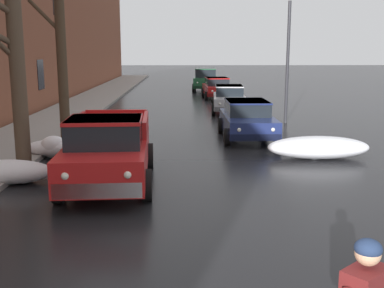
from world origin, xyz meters
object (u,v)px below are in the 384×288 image
Objects in this scene: sedan_darkblue_parked_kerbside_close at (247,118)px; suv_green_queued_behind_truck at (206,79)px; street_lamp_post at (288,52)px; pickup_truck_red_approaching_near_lane at (108,150)px; bare_tree_mid_block at (59,45)px; sedan_silver_parked_kerbside_mid at (229,98)px; bare_tree_second_along_sidewalk at (13,65)px; sedan_red_parked_far_down_block at (217,87)px.

sedan_darkblue_parked_kerbside_close is 0.94× the size of suv_green_queued_behind_truck.
suv_green_queued_behind_truck is (-0.55, 20.85, 0.23)m from sedan_darkblue_parked_kerbside_close.
street_lamp_post reaches higher than suv_green_queued_behind_truck.
sedan_darkblue_parked_kerbside_close is at bearing 55.75° from pickup_truck_red_approaching_near_lane.
sedan_silver_parked_kerbside_mid is (6.73, 8.49, -2.70)m from bare_tree_mid_block.
pickup_truck_red_approaching_near_lane is 7.55m from sedan_darkblue_parked_kerbside_close.
sedan_red_parked_far_down_block is (6.63, 20.30, -2.17)m from bare_tree_second_along_sidewalk.
bare_tree_mid_block reaches higher than sedan_darkblue_parked_kerbside_close.
suv_green_queued_behind_truck reaches higher than sedan_darkblue_parked_kerbside_close.
bare_tree_mid_block is 1.28× the size of pickup_truck_red_approaching_near_lane.
sedan_silver_parked_kerbside_mid is 7.26m from sedan_red_parked_far_down_block.
street_lamp_post is at bearing -80.55° from suv_green_queued_behind_truck.
bare_tree_mid_block is 1.51× the size of sedan_darkblue_parked_kerbside_close.
sedan_darkblue_parked_kerbside_close is at bearing -88.49° from suv_green_queued_behind_truck.
pickup_truck_red_approaching_near_lane is at bearing -101.19° from sedan_red_parked_far_down_block.
sedan_darkblue_parked_kerbside_close is 5.07m from street_lamp_post.
bare_tree_mid_block reaches higher than suv_green_queued_behind_truck.
bare_tree_second_along_sidewalk is 1.14× the size of pickup_truck_red_approaching_near_lane.
sedan_silver_parked_kerbside_mid is 0.97× the size of suv_green_queued_behind_truck.
pickup_truck_red_approaching_near_lane is at bearing -18.76° from bare_tree_second_along_sidewalk.
sedan_darkblue_parked_kerbside_close is (6.68, 0.86, -2.70)m from bare_tree_mid_block.
suv_green_queued_behind_truck is (-0.48, 5.97, 0.24)m from sedan_red_parked_far_down_block.
sedan_darkblue_parked_kerbside_close and sedan_red_parked_far_down_block have the same top height.
bare_tree_mid_block reaches higher than sedan_silver_parked_kerbside_mid.
sedan_silver_parked_kerbside_mid is at bearing 62.61° from bare_tree_second_along_sidewalk.
bare_tree_second_along_sidewalk reaches higher than sedan_darkblue_parked_kerbside_close.
suv_green_queued_behind_truck is (3.70, 27.10, 0.11)m from pickup_truck_red_approaching_near_lane.
pickup_truck_red_approaching_near_lane reaches higher than sedan_darkblue_parked_kerbside_close.
street_lamp_post is at bearing 57.00° from pickup_truck_red_approaching_near_lane.
pickup_truck_red_approaching_near_lane is 21.54m from sedan_red_parked_far_down_block.
suv_green_queued_behind_truck is (-0.60, 13.22, 0.24)m from sedan_silver_parked_kerbside_mid.
bare_tree_mid_block is at bearing -172.69° from sedan_darkblue_parked_kerbside_close.
bare_tree_mid_block is 6.44m from pickup_truck_red_approaching_near_lane.
bare_tree_second_along_sidewalk is at bearing 161.24° from pickup_truck_red_approaching_near_lane.
sedan_silver_parked_kerbside_mid is (4.31, 13.87, -0.13)m from pickup_truck_red_approaching_near_lane.
sedan_red_parked_far_down_block is 0.93× the size of suv_green_queued_behind_truck.
bare_tree_second_along_sidewalk reaches higher than suv_green_queued_behind_truck.
sedan_red_parked_far_down_block is 11.57m from street_lamp_post.
bare_tree_second_along_sidewalk is at bearing -141.09° from sedan_darkblue_parked_kerbside_close.
sedan_darkblue_parked_kerbside_close is at bearing -120.88° from street_lamp_post.
pickup_truck_red_approaching_near_lane is 27.35m from suv_green_queued_behind_truck.
bare_tree_second_along_sidewalk is 0.89× the size of bare_tree_mid_block.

